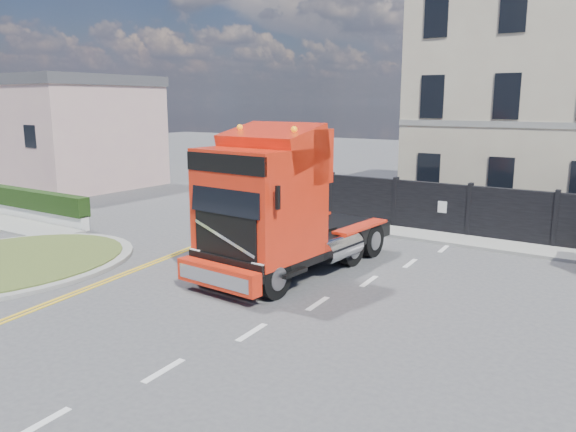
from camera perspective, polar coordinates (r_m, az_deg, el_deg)
The scene contains 10 objects.
ground at distance 16.49m, azimuth -5.13°, elevation -6.47°, with size 120.00×120.00×0.00m, color #424244.
traffic_island at distance 19.88m, azimuth -26.83°, elevation -4.32°, with size 6.80×6.80×0.17m.
hedge_wall at distance 27.04m, azimuth -24.98°, elevation 1.18°, with size 8.00×0.55×1.35m.
pavement_side at distance 26.62m, azimuth -26.87°, elevation -0.64°, with size 8.50×1.80×0.10m, color gray.
seaside_bldg_pink at distance 36.71m, azimuth -21.00°, elevation 7.50°, with size 8.00×8.00×6.00m, color #C4999A.
seaside_bldg_cream at distance 44.51m, azimuth -24.85°, elevation 7.12°, with size 9.00×8.00×5.00m, color beige.
hoarding_fence at distance 21.80m, azimuth 24.36°, elevation -0.32°, with size 18.80×0.25×2.00m.
georgian_building at distance 28.93m, azimuth 26.68°, elevation 11.68°, with size 12.30×10.30×12.80m.
pavement_far at distance 21.23m, azimuth 22.27°, elevation -3.05°, with size 20.00×1.60×0.12m, color gray.
truck at distance 16.31m, azimuth -1.26°, elevation 0.43°, with size 3.15×7.41×4.34m.
Camera 1 is at (9.94, -12.15, 5.07)m, focal length 35.00 mm.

